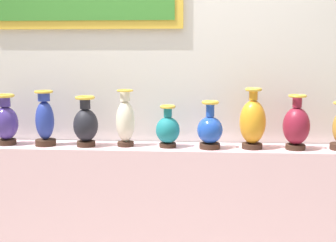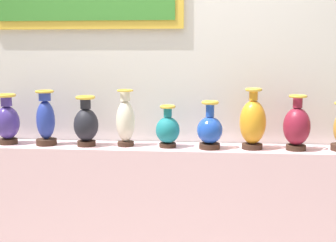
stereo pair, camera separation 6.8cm
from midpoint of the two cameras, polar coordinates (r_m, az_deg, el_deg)
name	(u,v)px [view 1 (the left image)]	position (r m, az deg, el deg)	size (l,w,h in m)	color
display_shelf	(168,204)	(3.32, -0.59, -10.30)	(2.60, 0.33, 0.84)	beige
back_wall	(169,42)	(3.37, -0.51, 9.81)	(5.29, 0.14, 3.12)	silver
vase_indigo	(6,122)	(3.46, -20.16, -0.11)	(0.17, 0.17, 0.36)	#382319
vase_cobalt	(45,120)	(3.34, -15.73, 0.07)	(0.14, 0.14, 0.39)	#382319
vase_onyx	(86,124)	(3.25, -10.86, -0.36)	(0.17, 0.17, 0.36)	#382319
vase_ivory	(125,121)	(3.21, -5.96, 0.04)	(0.13, 0.13, 0.40)	#382319
vase_teal	(168,129)	(3.16, -0.67, -1.05)	(0.17, 0.17, 0.29)	#382319
vase_sapphire	(210,129)	(3.13, 4.65, -1.07)	(0.18, 0.18, 0.33)	#382319
vase_amber	(253,122)	(3.16, 9.94, -0.13)	(0.18, 0.18, 0.42)	#382319
vase_burgundy	(296,126)	(3.19, 15.17, -0.58)	(0.18, 0.18, 0.37)	#382319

